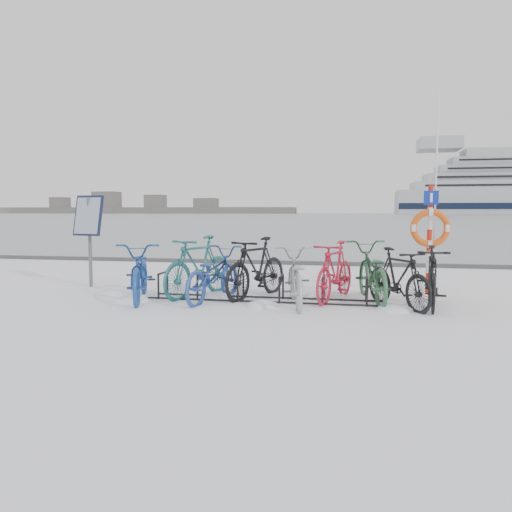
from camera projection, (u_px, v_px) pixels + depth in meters
name	position (u px, v px, depth m)	size (l,w,h in m)	color
ground	(261.00, 300.00, 8.69)	(900.00, 900.00, 0.00)	white
ice_sheet	(350.00, 216.00, 160.10)	(400.00, 298.00, 0.02)	#939DA5
quay_edge	(298.00, 263.00, 14.45)	(400.00, 0.25, 0.10)	#3F3F42
bike_rack	(261.00, 290.00, 8.67)	(4.00, 0.48, 0.46)	black
info_board	(89.00, 221.00, 10.11)	(0.65, 0.33, 1.87)	#595B5E
lifebuoy_station	(430.00, 228.00, 9.14)	(0.71, 0.22, 3.68)	red
shoreline	(136.00, 209.00, 286.06)	(180.00, 12.00, 9.50)	#515151
bike_0	(141.00, 269.00, 8.77)	(0.70, 2.01, 1.06)	navy
bike_1	(199.00, 265.00, 9.12)	(0.54, 1.90, 1.14)	#1F6064
bike_2	(213.00, 272.00, 8.68)	(0.65, 1.86, 0.97)	#274295
bike_3	(256.00, 266.00, 8.99)	(0.53, 1.87, 1.12)	black
bike_4	(295.00, 275.00, 8.25)	(0.65, 1.87, 0.98)	#A1A4A8
bike_5	(335.00, 270.00, 8.67)	(0.50, 1.78, 1.07)	#B11B33
bike_6	(371.00, 270.00, 8.62)	(0.71, 2.03, 1.06)	#2F5C3C
bike_7	(398.00, 276.00, 8.06)	(0.47, 1.66, 1.00)	black
bike_8	(432.00, 275.00, 8.08)	(0.48, 1.72, 1.03)	black
snow_drifts	(260.00, 302.00, 8.53)	(5.92, 1.67, 0.22)	white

